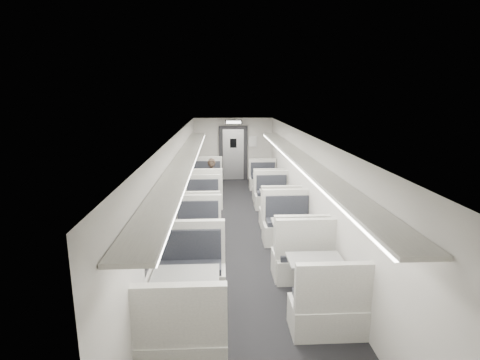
{
  "coord_description": "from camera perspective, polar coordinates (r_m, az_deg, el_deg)",
  "views": [
    {
      "loc": [
        -0.48,
        -8.36,
        3.3
      ],
      "look_at": [
        -0.01,
        0.62,
        1.22
      ],
      "focal_mm": 28.0,
      "sensor_mm": 36.0,
      "label": 1
    }
  ],
  "objects": [
    {
      "name": "booth_left_b",
      "position": [
        9.86,
        -5.87,
        -4.39
      ],
      "size": [
        0.99,
        2.0,
        1.07
      ],
      "color": "silver",
      "rests_on": "room"
    },
    {
      "name": "passenger",
      "position": [
        11.17,
        -4.3,
        -0.37
      ],
      "size": [
        0.59,
        0.46,
        1.44
      ],
      "primitive_type": "imported",
      "rotation": [
        0.0,
        0.0,
        -0.25
      ],
      "color": "black",
      "rests_on": "room"
    },
    {
      "name": "exit_sign",
      "position": [
        13.85,
        -0.98,
        8.81
      ],
      "size": [
        0.62,
        0.12,
        0.16
      ],
      "color": "black",
      "rests_on": "room"
    },
    {
      "name": "luggage_rack_left",
      "position": [
        8.22,
        -8.27,
        3.21
      ],
      "size": [
        0.46,
        10.4,
        0.09
      ],
      "color": "silver",
      "rests_on": "room"
    },
    {
      "name": "luggage_rack_right",
      "position": [
        8.36,
        8.99,
        3.35
      ],
      "size": [
        0.46,
        10.4,
        0.09
      ],
      "color": "silver",
      "rests_on": "room"
    },
    {
      "name": "booth_right_b",
      "position": [
        10.33,
        5.41,
        -3.54
      ],
      "size": [
        1.0,
        2.03,
        1.09
      ],
      "color": "silver",
      "rests_on": "room"
    },
    {
      "name": "booth_left_c",
      "position": [
        7.69,
        -6.71,
        -9.45
      ],
      "size": [
        1.02,
        2.07,
        1.11
      ],
      "color": "silver",
      "rests_on": "room"
    },
    {
      "name": "booth_left_d",
      "position": [
        5.68,
        -8.19,
        -17.63
      ],
      "size": [
        1.15,
        2.32,
        1.24
      ],
      "color": "silver",
      "rests_on": "room"
    },
    {
      "name": "wall_notice",
      "position": [
        14.45,
        1.95,
        5.87
      ],
      "size": [
        0.32,
        0.02,
        0.4
      ],
      "primitive_type": "cube",
      "color": "silver",
      "rests_on": "room"
    },
    {
      "name": "booth_right_a",
      "position": [
        12.53,
        3.9,
        -0.6
      ],
      "size": [
        0.97,
        1.96,
        1.05
      ],
      "color": "silver",
      "rests_on": "room"
    },
    {
      "name": "booth_right_d",
      "position": [
        6.33,
        11.28,
        -14.69
      ],
      "size": [
        1.05,
        2.13,
        1.14
      ],
      "color": "silver",
      "rests_on": "room"
    },
    {
      "name": "window_c",
      "position": [
        7.68,
        -10.41,
        -1.88
      ],
      "size": [
        0.02,
        1.18,
        0.84
      ],
      "primitive_type": "cube",
      "color": "black",
      "rests_on": "room"
    },
    {
      "name": "vestibule_door",
      "position": [
        14.48,
        -1.03,
        4.05
      ],
      "size": [
        1.1,
        0.13,
        2.1
      ],
      "color": "black",
      "rests_on": "room"
    },
    {
      "name": "booth_left_a",
      "position": [
        11.89,
        -5.38,
        -1.12
      ],
      "size": [
        1.12,
        2.26,
        1.21
      ],
      "color": "silver",
      "rests_on": "room"
    },
    {
      "name": "booth_right_c",
      "position": [
        7.8,
        8.29,
        -8.94
      ],
      "size": [
        1.1,
        2.22,
        1.19
      ],
      "color": "silver",
      "rests_on": "room"
    },
    {
      "name": "window_d",
      "position": [
        5.61,
        -13.24,
        -7.66
      ],
      "size": [
        0.02,
        1.18,
        0.84
      ],
      "primitive_type": "cube",
      "color": "black",
      "rests_on": "room"
    },
    {
      "name": "window_a",
      "position": [
        11.97,
        -7.77,
        3.54
      ],
      "size": [
        0.02,
        1.18,
        0.84
      ],
      "primitive_type": "cube",
      "color": "black",
      "rests_on": "room"
    },
    {
      "name": "room",
      "position": [
        8.64,
        0.31,
        -1.04
      ],
      "size": [
        3.24,
        12.24,
        2.64
      ],
      "color": "black",
      "rests_on": "ground"
    },
    {
      "name": "window_b",
      "position": [
        9.81,
        -8.81,
        1.42
      ],
      "size": [
        0.02,
        1.18,
        0.84
      ],
      "primitive_type": "cube",
      "color": "black",
      "rests_on": "room"
    }
  ]
}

